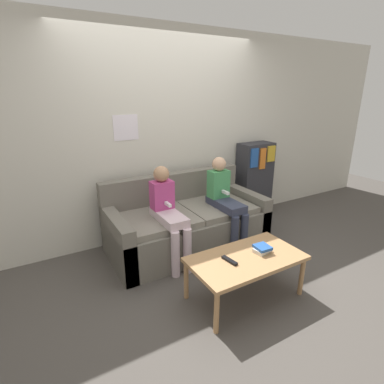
{
  "coord_description": "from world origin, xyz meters",
  "views": [
    {
      "loc": [
        -1.61,
        -2.37,
        1.84
      ],
      "look_at": [
        0.0,
        0.43,
        0.75
      ],
      "focal_mm": 28.0,
      "sensor_mm": 36.0,
      "label": 1
    }
  ],
  "objects_px": {
    "couch": "(186,224)",
    "bookshelf": "(254,180)",
    "tv_remote": "(230,260)",
    "person_right": "(225,199)",
    "person_left": "(168,211)",
    "coffee_table": "(246,261)"
  },
  "relations": [
    {
      "from": "couch",
      "to": "tv_remote",
      "type": "xyz_separation_m",
      "value": [
        -0.18,
        -1.11,
        0.13
      ]
    },
    {
      "from": "bookshelf",
      "to": "coffee_table",
      "type": "bearing_deg",
      "value": -132.91
    },
    {
      "from": "person_left",
      "to": "tv_remote",
      "type": "distance_m",
      "value": 0.93
    },
    {
      "from": "person_left",
      "to": "bookshelf",
      "type": "bearing_deg",
      "value": 18.38
    },
    {
      "from": "coffee_table",
      "to": "person_right",
      "type": "xyz_separation_m",
      "value": [
        0.42,
        0.91,
        0.25
      ]
    },
    {
      "from": "couch",
      "to": "bookshelf",
      "type": "xyz_separation_m",
      "value": [
        1.36,
        0.35,
        0.27
      ]
    },
    {
      "from": "person_left",
      "to": "person_right",
      "type": "xyz_separation_m",
      "value": [
        0.76,
        0.0,
        0.01
      ]
    },
    {
      "from": "tv_remote",
      "to": "bookshelf",
      "type": "bearing_deg",
      "value": 35.73
    },
    {
      "from": "person_right",
      "to": "bookshelf",
      "type": "relative_size",
      "value": 0.97
    },
    {
      "from": "couch",
      "to": "person_right",
      "type": "height_order",
      "value": "person_right"
    },
    {
      "from": "person_right",
      "to": "tv_remote",
      "type": "height_order",
      "value": "person_right"
    },
    {
      "from": "person_left",
      "to": "tv_remote",
      "type": "height_order",
      "value": "person_left"
    },
    {
      "from": "person_left",
      "to": "bookshelf",
      "type": "relative_size",
      "value": 0.96
    },
    {
      "from": "person_left",
      "to": "bookshelf",
      "type": "xyz_separation_m",
      "value": [
        1.71,
        0.57,
        -0.05
      ]
    },
    {
      "from": "couch",
      "to": "person_left",
      "type": "xyz_separation_m",
      "value": [
        -0.34,
        -0.22,
        0.32
      ]
    },
    {
      "from": "person_right",
      "to": "tv_remote",
      "type": "xyz_separation_m",
      "value": [
        -0.59,
        -0.89,
        -0.19
      ]
    },
    {
      "from": "couch",
      "to": "person_left",
      "type": "distance_m",
      "value": 0.52
    },
    {
      "from": "coffee_table",
      "to": "person_right",
      "type": "height_order",
      "value": "person_right"
    },
    {
      "from": "tv_remote",
      "to": "bookshelf",
      "type": "relative_size",
      "value": 0.15
    },
    {
      "from": "person_left",
      "to": "tv_remote",
      "type": "relative_size",
      "value": 6.21
    },
    {
      "from": "person_left",
      "to": "couch",
      "type": "bearing_deg",
      "value": 32.29
    },
    {
      "from": "person_right",
      "to": "bookshelf",
      "type": "bearing_deg",
      "value": 30.76
    }
  ]
}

